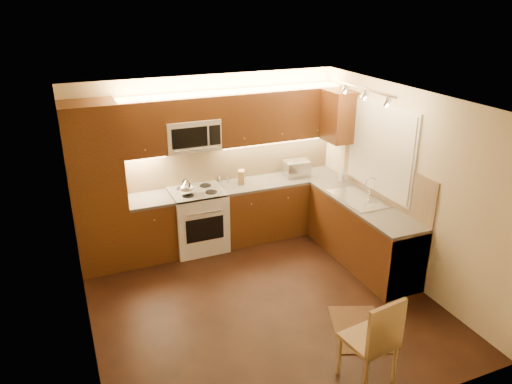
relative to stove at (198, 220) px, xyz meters
name	(u,v)px	position (x,y,z in m)	size (l,w,h in m)	color
floor	(262,303)	(0.30, -1.68, -0.46)	(4.00, 4.00, 0.01)	black
ceiling	(263,102)	(0.30, -1.68, 2.04)	(4.00, 4.00, 0.01)	beige
wall_back	(209,160)	(0.30, 0.32, 0.79)	(4.00, 0.01, 2.50)	beige
wall_front	(363,306)	(0.30, -3.67, 0.79)	(4.00, 0.01, 2.50)	beige
wall_left	(78,243)	(-1.70, -1.68, 0.79)	(0.01, 4.00, 2.50)	beige
wall_right	(405,186)	(2.30, -1.68, 0.79)	(0.01, 4.00, 2.50)	beige
pantry	(97,189)	(-1.35, 0.02, 0.69)	(0.70, 0.60, 2.30)	#401C0D
base_cab_back_left	(151,229)	(-0.69, 0.02, -0.03)	(0.62, 0.60, 0.86)	#401C0D
counter_back_left	(149,200)	(-0.69, 0.02, 0.42)	(0.62, 0.60, 0.04)	#373432
base_cab_back_right	(280,207)	(1.34, 0.02, -0.03)	(1.92, 0.60, 0.86)	#401C0D
counter_back_right	(280,180)	(1.34, 0.02, 0.42)	(1.92, 0.60, 0.04)	#373432
base_cab_right	(362,234)	(2.00, -1.28, -0.03)	(0.60, 2.00, 0.86)	#401C0D
counter_right	(365,204)	(2.00, -1.28, 0.42)	(0.60, 2.00, 0.04)	#373432
dishwasher	(394,257)	(2.00, -1.98, -0.03)	(0.58, 0.60, 0.84)	silver
backsplash_back	(231,160)	(0.65, 0.31, 0.74)	(3.30, 0.02, 0.60)	tan
backsplash_right	(385,180)	(2.29, -1.28, 0.74)	(0.02, 2.00, 0.60)	tan
upper_cab_back_left	(141,128)	(-0.69, 0.15, 1.42)	(0.62, 0.35, 0.75)	#401C0D
upper_cab_back_right	(278,115)	(1.34, 0.15, 1.42)	(1.92, 0.35, 0.75)	#401C0D
upper_cab_bridge	(190,108)	(0.00, 0.15, 1.63)	(0.76, 0.35, 0.31)	#401C0D
upper_cab_right_corner	(339,116)	(2.12, -0.28, 1.42)	(0.35, 0.50, 0.75)	#401C0D
stove	(198,220)	(0.00, 0.00, 0.00)	(0.76, 0.65, 0.92)	silver
microwave	(192,134)	(0.00, 0.14, 1.26)	(0.76, 0.38, 0.44)	silver
window_frame	(381,148)	(2.29, -1.12, 1.14)	(0.03, 1.44, 1.24)	silver
window_blinds	(379,149)	(2.27, -1.12, 1.14)	(0.02, 1.36, 1.16)	silver
sink	(359,194)	(2.00, -1.12, 0.52)	(0.52, 0.86, 0.15)	silver
faucet	(371,187)	(2.18, -1.12, 0.59)	(0.20, 0.04, 0.30)	silver
track_light_bar	(365,89)	(1.85, -1.27, 2.00)	(0.04, 1.20, 0.03)	silver
kettle	(187,187)	(-0.18, -0.11, 0.58)	(0.21, 0.21, 0.24)	silver
toaster_oven	(296,168)	(1.64, 0.08, 0.56)	(0.39, 0.29, 0.23)	silver
knife_block	(241,177)	(0.72, 0.08, 0.54)	(0.09, 0.15, 0.20)	#9F8048
spice_jar_a	(228,180)	(0.54, 0.17, 0.49)	(0.04, 0.04, 0.10)	silver
spice_jar_b	(220,179)	(0.44, 0.26, 0.49)	(0.04, 0.04, 0.10)	olive
spice_jar_c	(220,179)	(0.44, 0.26, 0.49)	(0.04, 0.04, 0.10)	silver
spice_jar_d	(242,177)	(0.77, 0.20, 0.48)	(0.05, 0.05, 0.09)	olive
soap_bottle	(342,176)	(2.15, -0.43, 0.53)	(0.08, 0.08, 0.18)	silver
rug	(358,329)	(1.11, -2.58, -0.45)	(0.57, 0.85, 0.01)	black
dining_chair	(369,338)	(0.73, -3.25, 0.03)	(0.44, 0.44, 0.99)	#9F8048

